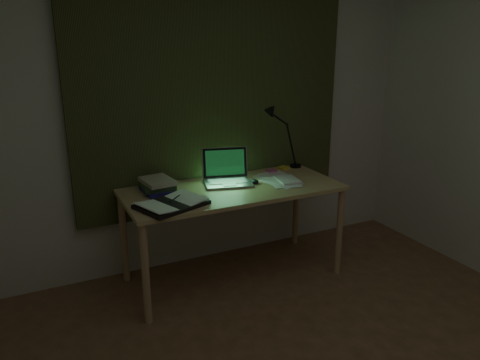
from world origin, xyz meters
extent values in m
cube|color=silver|center=(0.00, 2.00, 1.25)|extent=(3.50, 0.00, 2.50)
cube|color=#2E3219|center=(0.00, 1.96, 1.45)|extent=(2.20, 0.06, 2.00)
ellipsoid|color=black|center=(0.16, 1.59, 0.74)|extent=(0.06, 0.09, 0.03)
cube|color=yellow|center=(0.57, 1.84, 0.74)|extent=(0.10, 0.10, 0.02)
cube|color=#DA5491|center=(0.43, 1.81, 0.74)|extent=(0.08, 0.08, 0.02)
camera|label=1|loc=(-1.41, -1.38, 1.80)|focal=35.00mm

